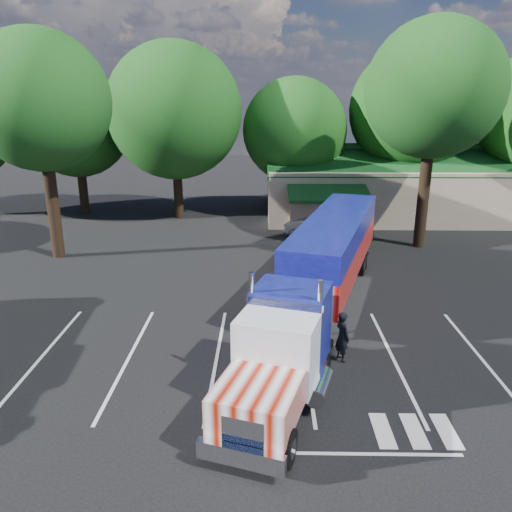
{
  "coord_description": "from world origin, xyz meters",
  "views": [
    {
      "loc": [
        1.71,
        -22.05,
        9.04
      ],
      "look_at": [
        1.32,
        0.0,
        2.0
      ],
      "focal_mm": 35.0,
      "sensor_mm": 36.0,
      "label": 1
    }
  ],
  "objects_px": {
    "semi_truck": "(324,266)",
    "silver_sedan": "(313,228)",
    "bicycle": "(325,241)",
    "woman": "(342,336)"
  },
  "relations": [
    {
      "from": "semi_truck",
      "to": "silver_sedan",
      "type": "height_order",
      "value": "semi_truck"
    },
    {
      "from": "semi_truck",
      "to": "silver_sedan",
      "type": "distance_m",
      "value": 12.68
    },
    {
      "from": "bicycle",
      "to": "silver_sedan",
      "type": "height_order",
      "value": "silver_sedan"
    },
    {
      "from": "woman",
      "to": "silver_sedan",
      "type": "height_order",
      "value": "woman"
    },
    {
      "from": "semi_truck",
      "to": "bicycle",
      "type": "distance_m",
      "value": 10.28
    },
    {
      "from": "semi_truck",
      "to": "silver_sedan",
      "type": "bearing_deg",
      "value": 104.07
    },
    {
      "from": "semi_truck",
      "to": "silver_sedan",
      "type": "relative_size",
      "value": 4.93
    },
    {
      "from": "silver_sedan",
      "to": "bicycle",
      "type": "bearing_deg",
      "value": -148.85
    },
    {
      "from": "woman",
      "to": "bicycle",
      "type": "relative_size",
      "value": 1.03
    },
    {
      "from": "semi_truck",
      "to": "silver_sedan",
      "type": "xyz_separation_m",
      "value": [
        0.75,
        12.55,
        -1.62
      ]
    }
  ]
}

